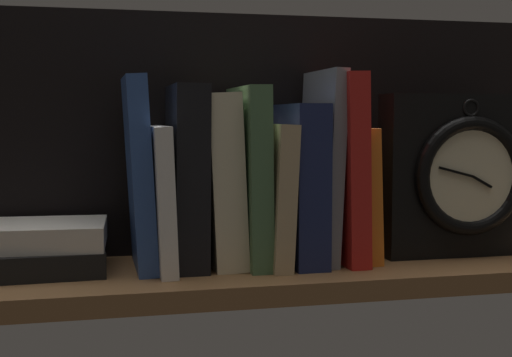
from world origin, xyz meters
TOP-DOWN VIEW (x-y plane):
  - ground_plane at (0.00, 0.00)cm, footprint 91.87×22.25cm
  - back_panel at (0.00, 10.53)cm, footprint 91.87×1.20cm
  - book_blue_modern at (-14.90, 1.67)cm, footprint 3.56×12.74cm
  - book_white_catcher at (-12.38, 1.67)cm, footprint 2.62×16.29cm
  - book_black_skeptic at (-9.07, 1.67)cm, footprint 4.23×12.79cm
  - book_cream_twain at (-4.79, 1.67)cm, footprint 4.92×12.06cm
  - book_green_romantic at (-1.15, 1.67)cm, footprint 2.99×14.84cm
  - book_tan_shortstories at (1.68, 1.67)cm, footprint 3.17×16.50cm
  - book_navy_bierce at (5.22, 1.67)cm, footprint 4.11×15.61cm
  - book_gray_chess at (8.45, 1.67)cm, footprint 2.77×13.35cm
  - book_red_requiem at (10.94, 1.67)cm, footprint 3.23×15.52cm
  - book_orange_pandolfini at (13.50, 1.67)cm, footprint 2.57×12.43cm
  - framed_clock at (27.77, 0.18)cm, footprint 21.66×6.36cm
  - book_stack_side at (-27.80, 2.41)cm, footprint 18.09×13.71cm

SIDE VIEW (x-z plane):
  - ground_plane at x=0.00cm, z-range -2.50..0.00cm
  - book_stack_side at x=-27.80cm, z-range -0.01..5.92cm
  - book_orange_pandolfini at x=13.50cm, z-range -0.03..17.23cm
  - book_white_catcher at x=-12.38cm, z-range -0.03..17.56cm
  - book_tan_shortstories at x=1.68cm, z-range -0.04..17.81cm
  - book_navy_bierce at x=5.22cm, z-range 0.00..20.25cm
  - book_cream_twain at x=-4.79cm, z-range -0.08..21.59cm
  - framed_clock at x=27.77cm, z-range 0.03..21.69cm
  - book_green_romantic at x=-1.15cm, z-range -0.02..22.41cm
  - book_black_skeptic at x=-9.07cm, z-range -0.02..22.57cm
  - book_blue_modern at x=-14.90cm, z-range -0.04..23.59cm
  - book_red_requiem at x=10.94cm, z-range -0.03..24.13cm
  - book_gray_chess at x=8.45cm, z-range -0.03..24.59cm
  - back_panel at x=0.00cm, z-range 0.00..32.64cm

